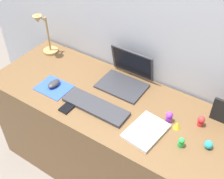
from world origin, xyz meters
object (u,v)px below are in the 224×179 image
object	(u,v)px
toy_figurine_cyan	(209,145)
laptop	(126,76)
cell_phone	(69,106)
toy_figurine_green	(181,142)
keyboard	(96,106)
toy_figurine_yellow	(177,125)
desk_lamp	(45,36)
toy_figurine_red	(201,121)
toy_figurine_purple	(169,117)
mouse	(54,84)
picture_frame	(223,112)
notebook_pad	(146,131)

from	to	relation	value
toy_figurine_cyan	laptop	bearing A→B (deg)	160.57
laptop	toy_figurine_cyan	distance (m)	0.67
cell_phone	toy_figurine_green	size ratio (longest dim) A/B	2.18
keyboard	toy_figurine_yellow	xyz separation A→B (m)	(0.47, 0.12, 0.01)
desk_lamp	toy_figurine_red	world-z (taller)	desk_lamp
toy_figurine_green	laptop	bearing A→B (deg)	150.23
cell_phone	toy_figurine_green	bearing A→B (deg)	8.87
cell_phone	toy_figurine_purple	world-z (taller)	toy_figurine_purple
toy_figurine_cyan	toy_figurine_yellow	world-z (taller)	toy_figurine_cyan
laptop	toy_figurine_cyan	bearing A→B (deg)	-19.43
desk_lamp	toy_figurine_purple	bearing A→B (deg)	-7.00
toy_figurine_cyan	cell_phone	bearing A→B (deg)	-168.58
mouse	toy_figurine_purple	world-z (taller)	toy_figurine_purple
toy_figurine_red	toy_figurine_green	size ratio (longest dim) A/B	1.11
desk_lamp	toy_figurine_cyan	distance (m)	1.30
cell_phone	toy_figurine_yellow	world-z (taller)	toy_figurine_yellow
keyboard	desk_lamp	bearing A→B (deg)	156.96
cell_phone	keyboard	bearing A→B (deg)	31.05
toy_figurine_cyan	toy_figurine_green	distance (m)	0.14
laptop	picture_frame	world-z (taller)	laptop
toy_figurine_green	toy_figurine_red	bearing A→B (deg)	80.41
notebook_pad	toy_figurine_purple	world-z (taller)	toy_figurine_purple
notebook_pad	toy_figurine_cyan	size ratio (longest dim) A/B	5.04
mouse	notebook_pad	size ratio (longest dim) A/B	0.40
keyboard	toy_figurine_green	distance (m)	0.53
cell_phone	notebook_pad	world-z (taller)	notebook_pad
notebook_pad	mouse	bearing A→B (deg)	-174.31
cell_phone	toy_figurine_purple	size ratio (longest dim) A/B	1.86
cell_phone	toy_figurine_cyan	xyz separation A→B (m)	(0.79, 0.16, 0.02)
toy_figurine_red	cell_phone	bearing A→B (deg)	-157.80
notebook_pad	toy_figurine_yellow	bearing A→B (deg)	50.78
toy_figurine_red	keyboard	bearing A→B (deg)	-159.85
keyboard	toy_figurine_cyan	xyz separation A→B (m)	(0.66, 0.08, 0.01)
desk_lamp	toy_figurine_purple	size ratio (longest dim) A/B	4.80
laptop	toy_figurine_purple	bearing A→B (deg)	-23.28
notebook_pad	laptop	bearing A→B (deg)	142.44
keyboard	picture_frame	distance (m)	0.72
desk_lamp	toy_figurine_red	xyz separation A→B (m)	(1.19, -0.06, -0.12)
toy_figurine_yellow	toy_figurine_red	world-z (taller)	toy_figurine_red
keyboard	toy_figurine_yellow	bearing A→B (deg)	14.12
laptop	toy_figurine_red	size ratio (longest dim) A/B	4.61
keyboard	toy_figurine_purple	size ratio (longest dim) A/B	5.96
mouse	toy_figurine_green	xyz separation A→B (m)	(0.87, 0.00, 0.01)
cell_phone	mouse	bearing A→B (deg)	156.64
notebook_pad	toy_figurine_cyan	bearing A→B (deg)	22.12
desk_lamp	toy_figurine_green	xyz separation A→B (m)	(1.16, -0.25, -0.12)
keyboard	toy_figurine_purple	xyz separation A→B (m)	(0.41, 0.14, 0.03)
laptop	notebook_pad	world-z (taller)	laptop
keyboard	notebook_pad	distance (m)	0.34
desk_lamp	toy_figurine_green	world-z (taller)	desk_lamp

